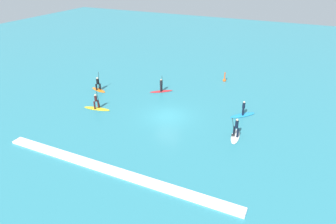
% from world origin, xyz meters
% --- Properties ---
extents(ground_plane, '(120.00, 120.00, 0.00)m').
position_xyz_m(ground_plane, '(0.00, 0.00, 0.00)').
color(ground_plane, teal).
rests_on(ground_plane, ground).
extents(surfer_on_white_board, '(1.05, 2.84, 2.02)m').
position_xyz_m(surfer_on_white_board, '(7.42, -1.06, 0.44)').
color(surfer_on_white_board, white).
rests_on(surfer_on_white_board, ground_plane).
extents(surfer_on_red_board, '(2.65, 2.28, 2.02)m').
position_xyz_m(surfer_on_red_board, '(-3.58, 5.62, 0.48)').
color(surfer_on_red_board, red).
rests_on(surfer_on_red_board, ground_plane).
extents(surfer_on_yellow_board, '(3.17, 1.19, 2.08)m').
position_xyz_m(surfer_on_yellow_board, '(-7.82, -1.78, 0.40)').
color(surfer_on_yellow_board, yellow).
rests_on(surfer_on_yellow_board, ground_plane).
extents(surfer_on_blue_board, '(2.58, 2.69, 1.67)m').
position_xyz_m(surfer_on_blue_board, '(7.06, 3.52, 0.31)').
color(surfer_on_blue_board, '#1E8CD1').
rests_on(surfer_on_blue_board, ground_plane).
extents(surfer_on_orange_board, '(2.54, 1.35, 2.28)m').
position_xyz_m(surfer_on_orange_board, '(-10.91, 2.64, 0.49)').
color(surfer_on_orange_board, orange).
rests_on(surfer_on_orange_board, ground_plane).
extents(marker_buoy, '(0.47, 0.47, 1.36)m').
position_xyz_m(marker_buoy, '(2.54, 12.47, 0.24)').
color(marker_buoy, '#E55119').
rests_on(marker_buoy, ground_plane).
extents(wave_crest, '(20.84, 0.90, 0.18)m').
position_xyz_m(wave_crest, '(0.00, -10.24, 0.09)').
color(wave_crest, white).
rests_on(wave_crest, ground_plane).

